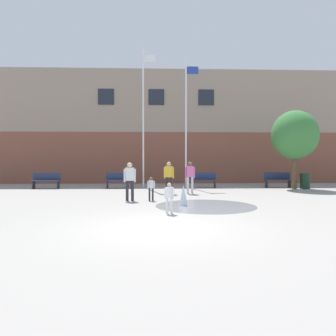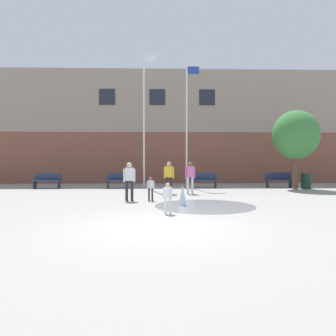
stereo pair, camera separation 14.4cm
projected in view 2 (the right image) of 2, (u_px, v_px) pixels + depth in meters
ground_plane at (155, 227)px, 8.35m from camera, size 100.00×100.00×0.00m
library_building at (157, 130)px, 25.94m from camera, size 36.00×6.05×8.04m
splash_fountain at (195, 201)px, 12.14m from camera, size 3.72×3.72×0.78m
park_bench_left_of_flagpoles at (47, 180)px, 19.15m from camera, size 1.60×0.44×0.91m
park_bench_under_left_flagpole at (120, 180)px, 19.30m from camera, size 1.60×0.44×0.91m
park_bench_center at (204, 180)px, 19.55m from camera, size 1.60×0.44×0.91m
park_bench_near_trashcan at (279, 180)px, 19.68m from camera, size 1.60×0.44×0.91m
child_running at (168, 196)px, 10.40m from camera, size 0.31×0.24×0.99m
adult_watching at (169, 175)px, 16.07m from camera, size 0.50×0.32×1.59m
teen_by_trashcan at (190, 175)px, 16.25m from camera, size 0.50×0.21×1.59m
child_with_pink_shirt at (151, 187)px, 13.58m from camera, size 0.31×0.24×0.99m
adult_in_red at (129, 178)px, 13.56m from camera, size 0.50×0.25×1.59m
flagpole_left at (144, 114)px, 19.87m from camera, size 0.80×0.10×8.42m
flagpole_right at (187, 120)px, 19.95m from camera, size 0.80×0.10×7.75m
trash_can at (306, 181)px, 18.89m from camera, size 0.56×0.56×0.90m
street_tree_near_building at (296, 135)px, 18.66m from camera, size 2.62×2.62×4.50m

